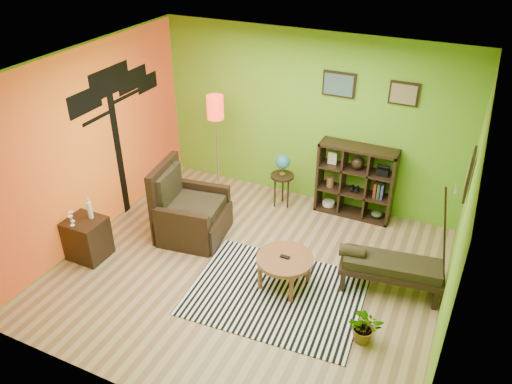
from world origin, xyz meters
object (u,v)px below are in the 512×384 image
at_px(coffee_table, 285,261).
at_px(globe_table, 283,168).
at_px(cube_shelf, 356,182).
at_px(armchair, 189,215).
at_px(side_cabinet, 87,238).
at_px(potted_plant, 365,329).
at_px(bench, 389,266).
at_px(floor_lamp, 216,117).

distance_m(coffee_table, globe_table, 2.02).
distance_m(coffee_table, cube_shelf, 2.11).
distance_m(coffee_table, armchair, 1.81).
height_order(side_cabinet, cube_shelf, cube_shelf).
xyz_separation_m(armchair, potted_plant, (2.95, -0.97, -0.18)).
distance_m(globe_table, cube_shelf, 1.18).
bearing_deg(globe_table, cube_shelf, 12.00).
height_order(armchair, bench, armchair).
height_order(side_cabinet, floor_lamp, floor_lamp).
bearing_deg(side_cabinet, bench, 15.05).
distance_m(floor_lamp, potted_plant, 3.92).
relative_size(armchair, globe_table, 1.23).
height_order(floor_lamp, globe_table, floor_lamp).
xyz_separation_m(globe_table, bench, (2.03, -1.35, -0.32)).
bearing_deg(armchair, coffee_table, -15.13).
height_order(side_cabinet, potted_plant, side_cabinet).
bearing_deg(potted_plant, floor_lamp, 145.59).
height_order(floor_lamp, potted_plant, floor_lamp).
bearing_deg(cube_shelf, bench, -61.12).
relative_size(cube_shelf, potted_plant, 2.73).
bearing_deg(potted_plant, bench, 87.76).
relative_size(armchair, bench, 0.84).
xyz_separation_m(armchair, side_cabinet, (-1.01, -1.07, -0.04)).
relative_size(coffee_table, bench, 0.55).
bearing_deg(floor_lamp, cube_shelf, 12.09).
relative_size(floor_lamp, globe_table, 1.96).
bearing_deg(globe_table, armchair, -125.19).
distance_m(side_cabinet, potted_plant, 3.96).
relative_size(cube_shelf, bench, 0.88).
xyz_separation_m(coffee_table, side_cabinet, (-2.76, -0.60, -0.08)).
bearing_deg(potted_plant, coffee_table, 157.55).
height_order(armchair, cube_shelf, cube_shelf).
bearing_deg(coffee_table, globe_table, 113.48).
bearing_deg(potted_plant, globe_table, 130.64).
xyz_separation_m(cube_shelf, potted_plant, (0.84, -2.57, -0.43)).
relative_size(globe_table, cube_shelf, 0.78).
relative_size(coffee_table, floor_lamp, 0.41).
distance_m(cube_shelf, potted_plant, 2.73).
bearing_deg(globe_table, bench, -33.62).
bearing_deg(armchair, side_cabinet, -133.30).
xyz_separation_m(coffee_table, floor_lamp, (-1.85, 1.60, 1.08)).
xyz_separation_m(armchair, globe_table, (0.95, 1.35, 0.36)).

